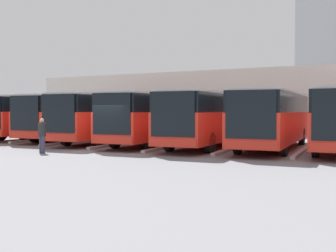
{
  "coord_description": "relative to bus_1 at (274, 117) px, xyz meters",
  "views": [
    {
      "loc": [
        -13.9,
        18.18,
        2.26
      ],
      "look_at": [
        -0.43,
        -5.84,
        1.19
      ],
      "focal_mm": 45.0,
      "sensor_mm": 36.0,
      "label": 1
    }
  ],
  "objects": [
    {
      "name": "ground_plane",
      "position": [
        7.41,
        5.79,
        -1.82
      ],
      "size": [
        600.0,
        600.0,
        0.0
      ],
      "primitive_type": "plane",
      "color": "gray"
    },
    {
      "name": "curb_divider_4",
      "position": [
        12.96,
        2.18,
        -1.75
      ],
      "size": [
        0.87,
        7.05,
        0.15
      ],
      "primitive_type": "cube",
      "rotation": [
        0.0,
        0.0,
        0.09
      ],
      "color": "#B2B2AD",
      "rests_on": "ground_plane"
    },
    {
      "name": "bus_2",
      "position": [
        3.7,
        0.48,
        0.0
      ],
      "size": [
        3.64,
        11.9,
        3.27
      ],
      "rotation": [
        0.0,
        0.0,
        0.09
      ],
      "color": "red",
      "rests_on": "ground_plane"
    },
    {
      "name": "bus_5",
      "position": [
        14.81,
        -0.43,
        0.0
      ],
      "size": [
        3.64,
        11.9,
        3.27
      ],
      "rotation": [
        0.0,
        0.0,
        0.09
      ],
      "color": "red",
      "rests_on": "ground_plane"
    },
    {
      "name": "bus_6",
      "position": [
        18.51,
        -0.63,
        0.0
      ],
      "size": [
        3.64,
        11.9,
        3.27
      ],
      "rotation": [
        0.0,
        0.0,
        0.09
      ],
      "color": "red",
      "rests_on": "ground_plane"
    },
    {
      "name": "pedestrian",
      "position": [
        9.86,
        8.17,
        -0.85
      ],
      "size": [
        0.5,
        0.5,
        1.81
      ],
      "rotation": [
        0.0,
        0.0,
        6.0
      ],
      "color": "#38384C",
      "rests_on": "ground_plane"
    },
    {
      "name": "curb_divider_0",
      "position": [
        -1.85,
        1.29,
        -1.75
      ],
      "size": [
        0.87,
        7.05,
        0.15
      ],
      "primitive_type": "cube",
      "rotation": [
        0.0,
        0.0,
        0.09
      ],
      "color": "#B2B2AD",
      "rests_on": "ground_plane"
    },
    {
      "name": "bus_1",
      "position": [
        0.0,
        0.0,
        0.0
      ],
      "size": [
        3.64,
        11.9,
        3.27
      ],
      "rotation": [
        0.0,
        0.0,
        0.09
      ],
      "color": "red",
      "rests_on": "ground_plane"
    },
    {
      "name": "curb_divider_5",
      "position": [
        16.66,
        1.31,
        -1.75
      ],
      "size": [
        0.87,
        7.05,
        0.15
      ],
      "primitive_type": "cube",
      "rotation": [
        0.0,
        0.0,
        0.09
      ],
      "color": "#B2B2AD",
      "rests_on": "ground_plane"
    },
    {
      "name": "curb_divider_1",
      "position": [
        1.85,
        1.73,
        -1.75
      ],
      "size": [
        0.87,
        7.05,
        0.15
      ],
      "primitive_type": "cube",
      "rotation": [
        0.0,
        0.0,
        0.09
      ],
      "color": "#B2B2AD",
      "rests_on": "ground_plane"
    },
    {
      "name": "station_building",
      "position": [
        7.41,
        -16.05,
        1.18
      ],
      "size": [
        44.99,
        11.16,
        5.93
      ],
      "color": "beige",
      "rests_on": "ground_plane"
    },
    {
      "name": "bus_3",
      "position": [
        7.4,
        0.39,
        0.0
      ],
      "size": [
        3.64,
        11.9,
        3.27
      ],
      "rotation": [
        0.0,
        0.0,
        0.09
      ],
      "color": "red",
      "rests_on": "ground_plane"
    },
    {
      "name": "curb_divider_2",
      "position": [
        5.55,
        2.21,
        -1.75
      ],
      "size": [
        0.87,
        7.05,
        0.15
      ],
      "primitive_type": "cube",
      "rotation": [
        0.0,
        0.0,
        0.09
      ],
      "color": "#B2B2AD",
      "rests_on": "ground_plane"
    },
    {
      "name": "office_tower",
      "position": [
        20.32,
        -140.66,
        36.62
      ],
      "size": [
        16.31,
        16.31,
        78.1
      ],
      "color": "#ADB2B7",
      "rests_on": "ground_plane"
    },
    {
      "name": "curb_divider_3",
      "position": [
        9.26,
        2.12,
        -1.75
      ],
      "size": [
        0.87,
        7.05,
        0.15
      ],
      "primitive_type": "cube",
      "rotation": [
        0.0,
        0.0,
        0.09
      ],
      "color": "#B2B2AD",
      "rests_on": "ground_plane"
    },
    {
      "name": "bus_4",
      "position": [
        11.11,
        0.45,
        0.0
      ],
      "size": [
        3.64,
        11.9,
        3.27
      ],
      "rotation": [
        0.0,
        0.0,
        0.09
      ],
      "color": "red",
      "rests_on": "ground_plane"
    }
  ]
}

